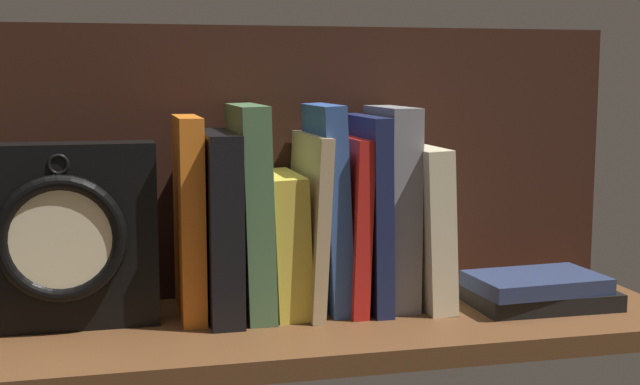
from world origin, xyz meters
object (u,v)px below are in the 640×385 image
at_px(book_cream_twain, 420,224).
at_px(book_green_romantic, 250,210).
at_px(book_red_requiem, 348,222).
at_px(book_stack_side, 538,290).
at_px(book_blue_modern, 327,207).
at_px(book_navy_bierce, 366,211).
at_px(book_orange_pandolfini, 189,217).
at_px(book_black_skeptic, 219,224).
at_px(book_yellow_seinlanguage, 283,242).
at_px(book_tan_shortstories, 308,222).
at_px(book_gray_chess, 391,206).
at_px(framed_clock, 62,236).

bearing_deg(book_cream_twain, book_green_romantic, 180.00).
height_order(book_red_requiem, book_stack_side, book_red_requiem).
bearing_deg(book_blue_modern, book_cream_twain, 0.00).
xyz_separation_m(book_blue_modern, book_stack_side, (0.26, -0.06, -0.11)).
bearing_deg(book_cream_twain, book_navy_bierce, 180.00).
xyz_separation_m(book_orange_pandolfini, book_black_skeptic, (0.04, 0.00, -0.01)).
bearing_deg(book_yellow_seinlanguage, book_green_romantic, 180.00).
bearing_deg(book_orange_pandolfini, book_green_romantic, 0.00).
height_order(book_navy_bierce, book_stack_side, book_navy_bierce).
bearing_deg(book_stack_side, book_black_skeptic, 171.54).
height_order(book_tan_shortstories, book_red_requiem, book_tan_shortstories).
distance_m(book_blue_modern, book_gray_chess, 0.08).
distance_m(book_orange_pandolfini, book_gray_chess, 0.26).
relative_size(book_orange_pandolfini, book_green_romantic, 0.95).
relative_size(book_red_requiem, book_navy_bierce, 0.89).
distance_m(book_orange_pandolfini, book_tan_shortstories, 0.15).
height_order(book_gray_chess, book_cream_twain, book_gray_chess).
bearing_deg(framed_clock, book_navy_bierce, 2.29).
bearing_deg(book_tan_shortstories, framed_clock, -177.13).
height_order(book_cream_twain, book_stack_side, book_cream_twain).
height_order(book_green_romantic, book_yellow_seinlanguage, book_green_romantic).
bearing_deg(book_yellow_seinlanguage, book_blue_modern, 0.00).
relative_size(book_green_romantic, book_cream_twain, 1.27).
xyz_separation_m(book_yellow_seinlanguage, book_gray_chess, (0.14, 0.00, 0.04)).
xyz_separation_m(book_green_romantic, book_yellow_seinlanguage, (0.04, 0.00, -0.04)).
xyz_separation_m(book_blue_modern, book_navy_bierce, (0.05, 0.00, -0.01)).
distance_m(book_green_romantic, book_yellow_seinlanguage, 0.06).
relative_size(book_blue_modern, framed_clock, 1.19).
distance_m(book_green_romantic, book_red_requiem, 0.13).
bearing_deg(book_cream_twain, book_tan_shortstories, -180.00).
bearing_deg(book_yellow_seinlanguage, book_red_requiem, 0.00).
bearing_deg(framed_clock, book_cream_twain, 1.92).
height_order(book_gray_chess, book_stack_side, book_gray_chess).
distance_m(book_black_skeptic, book_tan_shortstories, 0.11).
bearing_deg(book_black_skeptic, book_navy_bierce, 0.00).
xyz_separation_m(book_gray_chess, framed_clock, (-0.40, -0.01, -0.02)).
bearing_deg(book_red_requiem, book_tan_shortstories, -180.00).
xyz_separation_m(book_yellow_seinlanguage, book_tan_shortstories, (0.03, -0.00, 0.02)).
xyz_separation_m(book_orange_pandolfini, book_yellow_seinlanguage, (0.12, 0.00, -0.04)).
bearing_deg(book_yellow_seinlanguage, book_navy_bierce, 0.00).
bearing_deg(book_gray_chess, book_navy_bierce, 180.00).
height_order(book_yellow_seinlanguage, framed_clock, framed_clock).
xyz_separation_m(book_gray_chess, book_stack_side, (0.18, -0.06, -0.11)).
height_order(book_blue_modern, book_gray_chess, book_blue_modern).
distance_m(book_orange_pandolfini, book_black_skeptic, 0.04).
relative_size(book_orange_pandolfini, book_blue_modern, 0.95).
xyz_separation_m(book_orange_pandolfini, book_gray_chess, (0.26, 0.00, 0.00)).
relative_size(book_black_skeptic, book_navy_bierce, 0.93).
distance_m(book_black_skeptic, framed_clock, 0.18).
bearing_deg(framed_clock, book_gray_chess, 2.10).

